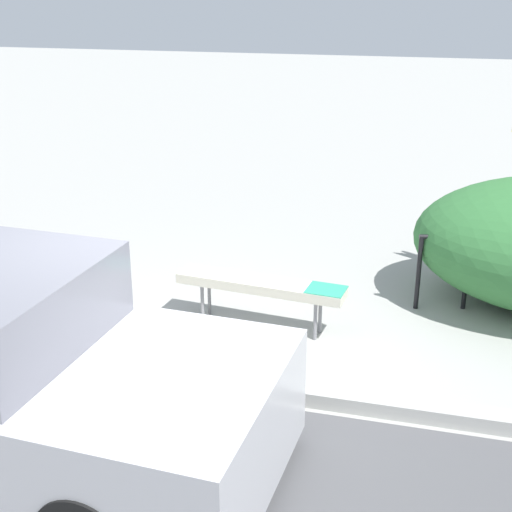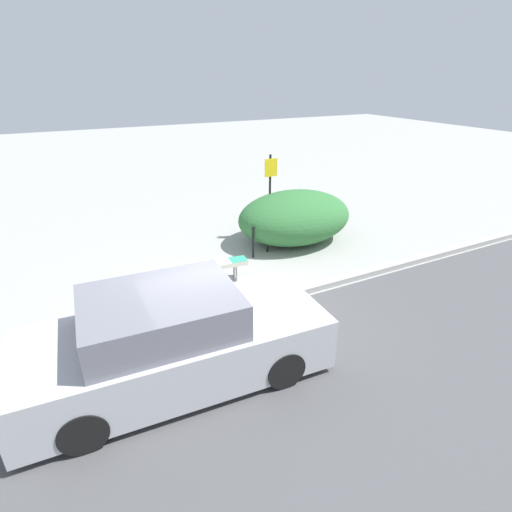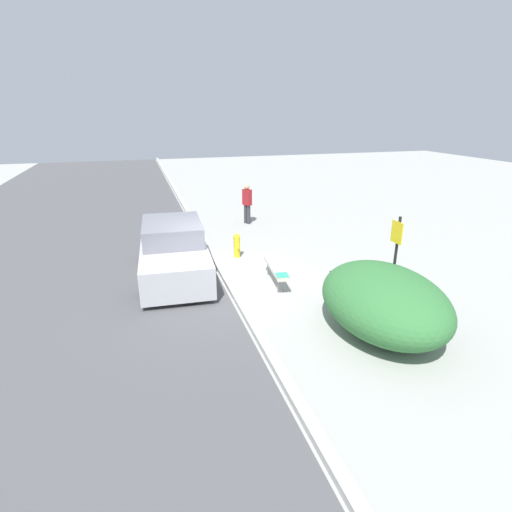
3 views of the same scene
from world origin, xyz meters
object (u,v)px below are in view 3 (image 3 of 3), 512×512
fire_hydrant (237,245)px  parked_car_near (174,251)px  bench (276,268)px  bike_rack (337,287)px  pedestrian (247,203)px  sign_post (395,259)px

fire_hydrant → parked_car_near: 2.17m
bench → parked_car_near: 2.92m
bike_rack → pedestrian: 7.73m
bike_rack → pedestrian: bearing=-179.8°
bench → bike_rack: (1.71, 0.90, 0.06)m
bike_rack → sign_post: bearing=49.9°
sign_post → parked_car_near: bearing=-132.7°
fire_hydrant → parked_car_near: size_ratio=0.17×
fire_hydrant → pedestrian: size_ratio=0.47×
sign_post → fire_hydrant: sign_post is taller
fire_hydrant → parked_car_near: (0.78, -2.01, 0.26)m
sign_post → fire_hydrant: (-4.73, -2.28, -0.98)m
parked_car_near → bike_rack: bearing=49.8°
bike_rack → parked_car_near: bearing=-133.3°
parked_car_near → sign_post: bearing=50.5°
pedestrian → parked_car_near: size_ratio=0.36×
bike_rack → sign_post: sign_post is taller
pedestrian → bike_rack: bearing=-28.6°
bike_rack → sign_post: 1.46m
bench → bike_rack: bike_rack is taller
pedestrian → parked_car_near: (4.52, -3.38, -0.20)m
bench → pedestrian: (-6.01, 0.87, 0.42)m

